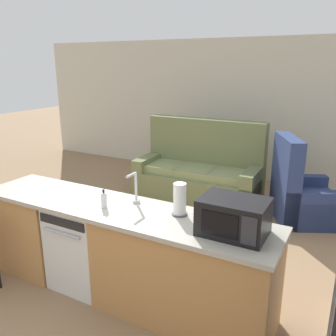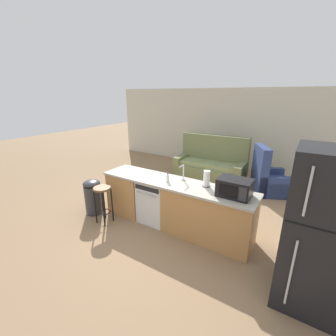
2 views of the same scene
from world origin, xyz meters
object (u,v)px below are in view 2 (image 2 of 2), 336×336
at_px(paper_towel_roll, 207,179).
at_px(dishwasher, 156,201).
at_px(couch, 211,165).
at_px(bar_stool, 103,197).
at_px(microwave, 235,188).
at_px(refrigerator, 320,233).
at_px(armchair, 267,179).
at_px(soap_bottle, 168,178).
at_px(kettle, 307,189).
at_px(trash_bin, 93,196).
at_px(stove_range, 312,226).

bearing_deg(paper_towel_roll, dishwasher, -172.91).
bearing_deg(couch, bar_stool, -103.54).
bearing_deg(microwave, refrigerator, -26.21).
bearing_deg(armchair, bar_stool, -127.03).
bearing_deg(bar_stool, couch, 76.46).
distance_m(soap_bottle, armchair, 3.02).
xyz_separation_m(paper_towel_roll, kettle, (1.46, 0.56, -0.05)).
relative_size(microwave, couch, 0.25).
distance_m(refrigerator, bar_stool, 3.44).
bearing_deg(soap_bottle, refrigerator, -11.94).
bearing_deg(trash_bin, paper_towel_roll, 14.96).
height_order(refrigerator, microwave, refrigerator).
xyz_separation_m(microwave, armchair, (0.12, 2.59, -0.69)).
distance_m(stove_range, paper_towel_roll, 1.78).
xyz_separation_m(microwave, couch, (-1.48, 2.81, -0.65)).
relative_size(refrigerator, paper_towel_roll, 6.75).
relative_size(stove_range, refrigerator, 0.47).
relative_size(dishwasher, paper_towel_roll, 2.98).
height_order(refrigerator, paper_towel_roll, refrigerator).
relative_size(dishwasher, refrigerator, 0.44).
bearing_deg(dishwasher, soap_bottle, -11.87).
xyz_separation_m(stove_range, armchair, (-0.99, 2.04, -0.10)).
relative_size(dishwasher, soap_bottle, 4.77).
distance_m(microwave, trash_bin, 2.88).
distance_m(microwave, couch, 3.24).
distance_m(dishwasher, kettle, 2.59).
bearing_deg(dishwasher, paper_towel_roll, 7.09).
bearing_deg(kettle, armchair, 113.40).
xyz_separation_m(refrigerator, soap_bottle, (-2.29, 0.48, 0.02)).
xyz_separation_m(stove_range, microwave, (-1.11, -0.55, 0.59)).
distance_m(stove_range, microwave, 1.37).
relative_size(microwave, paper_towel_roll, 1.77).
distance_m(paper_towel_roll, armchair, 2.64).
bearing_deg(microwave, dishwasher, 179.95).
xyz_separation_m(soap_bottle, trash_bin, (-1.59, -0.42, -0.59)).
distance_m(microwave, armchair, 2.69).
bearing_deg(dishwasher, trash_bin, -159.42).
relative_size(microwave, bar_stool, 0.68).
xyz_separation_m(dishwasher, soap_bottle, (0.31, -0.06, 0.55)).
relative_size(kettle, couch, 0.10).
relative_size(stove_range, couch, 0.44).
distance_m(bar_stool, armchair, 4.02).
bearing_deg(stove_range, microwave, -153.73).
height_order(dishwasher, stove_range, stove_range).
bearing_deg(armchair, soap_bottle, -116.07).
height_order(stove_range, trash_bin, stove_range).
distance_m(paper_towel_roll, soap_bottle, 0.69).
bearing_deg(kettle, refrigerator, -82.32).
height_order(couch, armchair, couch).
height_order(kettle, trash_bin, kettle).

